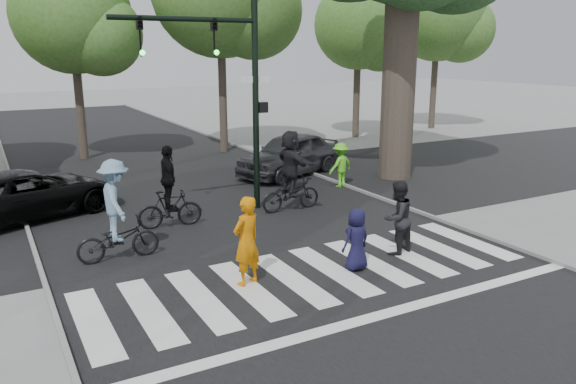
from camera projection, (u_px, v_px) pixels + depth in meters
name	position (u px, v px, depth m)	size (l,w,h in m)	color
ground	(339.00, 292.00, 11.05)	(120.00, 120.00, 0.00)	gray
road_stem	(237.00, 224.00, 15.29)	(10.00, 70.00, 0.01)	black
road_cross	(199.00, 199.00, 17.84)	(70.00, 10.00, 0.01)	black
curb_left	(35.00, 254.00, 12.92)	(0.10, 70.00, 0.10)	gray
curb_right	(384.00, 199.00, 17.64)	(0.10, 70.00, 0.10)	gray
crosswalk	(321.00, 280.00, 11.61)	(10.00, 3.85, 0.01)	silver
traffic_signal	(228.00, 77.00, 15.51)	(4.45, 0.29, 6.00)	black
bg_tree_2	(79.00, 20.00, 22.90)	(5.04, 4.80, 8.40)	brown
bg_tree_4	(364.00, 29.00, 29.05)	(4.83, 4.60, 8.15)	brown
bg_tree_5	(444.00, 18.00, 32.17)	(5.67, 5.40, 9.30)	brown
pedestrian_woman	(247.00, 241.00, 11.20)	(0.67, 0.44, 1.84)	orange
pedestrian_child	(356.00, 239.00, 12.02)	(0.67, 0.44, 1.37)	#141234
pedestrian_adult	(397.00, 218.00, 12.94)	(0.84, 0.66, 1.74)	black
cyclist_left	(116.00, 217.00, 12.50)	(1.83, 1.20, 2.31)	black
cyclist_mid	(169.00, 194.00, 14.83)	(1.74, 1.07, 2.22)	black
cyclist_right	(291.00, 175.00, 16.37)	(1.89, 1.76, 2.38)	black
car_suv	(29.00, 194.00, 15.79)	(2.28, 4.94, 1.37)	black
car_grey	(290.00, 154.00, 21.14)	(1.86, 4.63, 1.58)	#35363A
bystander_hivis	(340.00, 165.00, 19.31)	(0.99, 0.57, 1.53)	#5AD025
bystander_dark	(289.00, 165.00, 18.38)	(0.70, 0.46, 1.91)	black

